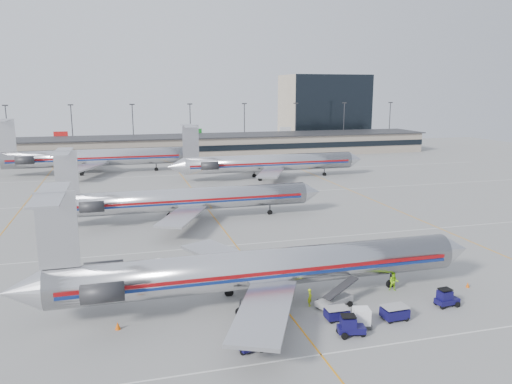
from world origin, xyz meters
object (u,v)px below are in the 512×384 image
object	(u,v)px
jet_second_row	(183,199)
tug_center	(350,326)
jet_foreground	(254,269)
belt_loader	(335,299)
uld_container	(361,318)

from	to	relation	value
jet_second_row	tug_center	bearing A→B (deg)	-78.35
jet_foreground	belt_loader	world-z (taller)	jet_foreground
tug_center	uld_container	size ratio (longest dim) A/B	1.32
jet_foreground	uld_container	xyz separation A→B (m)	(7.33, -7.05, -2.52)
jet_foreground	jet_second_row	size ratio (longest dim) A/B	1.03
tug_center	uld_container	distance (m)	1.93
uld_container	jet_foreground	bearing A→B (deg)	147.90
jet_second_row	belt_loader	bearing A→B (deg)	-74.57
belt_loader	tug_center	bearing A→B (deg)	-124.41
jet_second_row	tug_center	xyz separation A→B (m)	(8.26, -40.04, -2.47)
tug_center	belt_loader	distance (m)	5.74
jet_foreground	uld_container	bearing A→B (deg)	-43.88
jet_second_row	belt_loader	size ratio (longest dim) A/B	9.54
jet_foreground	uld_container	world-z (taller)	jet_foreground
tug_center	belt_loader	xyz separation A→B (m)	(1.25, 5.60, -0.19)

